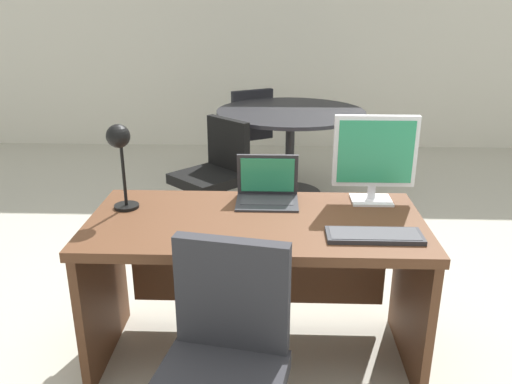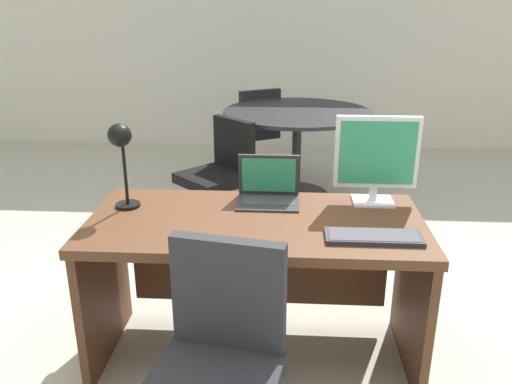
{
  "view_description": "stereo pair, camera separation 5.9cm",
  "coord_description": "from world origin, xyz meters",
  "px_view_note": "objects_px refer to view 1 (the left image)",
  "views": [
    {
      "loc": [
        0.08,
        -2.2,
        1.7
      ],
      "look_at": [
        0.0,
        0.04,
        0.87
      ],
      "focal_mm": 36.54,
      "sensor_mm": 36.0,
      "label": 1
    },
    {
      "loc": [
        0.14,
        -2.2,
        1.7
      ],
      "look_at": [
        0.0,
        0.04,
        0.87
      ],
      "focal_mm": 36.54,
      "sensor_mm": 36.0,
      "label": 2
    }
  ],
  "objects_px": {
    "desk_lamp": "(120,148)",
    "meeting_chair_near": "(245,138)",
    "meeting_chair_far": "(213,184)",
    "keyboard": "(374,235)",
    "mouse": "(201,244)",
    "monitor": "(375,155)",
    "meeting_table": "(290,132)",
    "laptop": "(267,187)",
    "desk": "(256,255)"
  },
  "relations": [
    {
      "from": "meeting_table",
      "to": "meeting_chair_near",
      "type": "height_order",
      "value": "meeting_chair_near"
    },
    {
      "from": "laptop",
      "to": "meeting_chair_far",
      "type": "height_order",
      "value": "laptop"
    },
    {
      "from": "meeting_table",
      "to": "meeting_chair_far",
      "type": "xyz_separation_m",
      "value": [
        -0.62,
        -0.65,
        -0.27
      ]
    },
    {
      "from": "monitor",
      "to": "desk_lamp",
      "type": "xyz_separation_m",
      "value": [
        -1.2,
        -0.15,
        0.07
      ]
    },
    {
      "from": "meeting_table",
      "to": "desk_lamp",
      "type": "bearing_deg",
      "value": -111.19
    },
    {
      "from": "keyboard",
      "to": "meeting_table",
      "type": "relative_size",
      "value": 0.31
    },
    {
      "from": "desk",
      "to": "desk_lamp",
      "type": "bearing_deg",
      "value": 175.21
    },
    {
      "from": "desk",
      "to": "laptop",
      "type": "distance_m",
      "value": 0.35
    },
    {
      "from": "monitor",
      "to": "meeting_chair_far",
      "type": "height_order",
      "value": "monitor"
    },
    {
      "from": "meeting_table",
      "to": "monitor",
      "type": "bearing_deg",
      "value": -80.35
    },
    {
      "from": "meeting_chair_near",
      "to": "mouse",
      "type": "bearing_deg",
      "value": -89.88
    },
    {
      "from": "desk",
      "to": "monitor",
      "type": "xyz_separation_m",
      "value": [
        0.57,
        0.21,
        0.45
      ]
    },
    {
      "from": "keyboard",
      "to": "meeting_chair_near",
      "type": "distance_m",
      "value": 3.36
    },
    {
      "from": "monitor",
      "to": "meeting_table",
      "type": "distance_m",
      "value": 2.12
    },
    {
      "from": "desk",
      "to": "laptop",
      "type": "bearing_deg",
      "value": 76.99
    },
    {
      "from": "meeting_chair_near",
      "to": "meeting_chair_far",
      "type": "relative_size",
      "value": 1.04
    },
    {
      "from": "laptop",
      "to": "keyboard",
      "type": "distance_m",
      "value": 0.64
    },
    {
      "from": "desk",
      "to": "mouse",
      "type": "distance_m",
      "value": 0.46
    },
    {
      "from": "desk_lamp",
      "to": "meeting_table",
      "type": "height_order",
      "value": "desk_lamp"
    },
    {
      "from": "mouse",
      "to": "meeting_chair_near",
      "type": "bearing_deg",
      "value": 90.12
    },
    {
      "from": "meeting_chair_near",
      "to": "meeting_chair_far",
      "type": "bearing_deg",
      "value": -97.05
    },
    {
      "from": "laptop",
      "to": "mouse",
      "type": "bearing_deg",
      "value": -115.15
    },
    {
      "from": "monitor",
      "to": "desk_lamp",
      "type": "relative_size",
      "value": 1.04
    },
    {
      "from": "meeting_chair_near",
      "to": "keyboard",
      "type": "bearing_deg",
      "value": -77.39
    },
    {
      "from": "desk",
      "to": "laptop",
      "type": "xyz_separation_m",
      "value": [
        0.05,
        0.21,
        0.28
      ]
    },
    {
      "from": "meeting_table",
      "to": "meeting_chair_near",
      "type": "relative_size",
      "value": 1.49
    },
    {
      "from": "meeting_chair_far",
      "to": "keyboard",
      "type": "bearing_deg",
      "value": -63.76
    },
    {
      "from": "meeting_chair_near",
      "to": "desk",
      "type": "bearing_deg",
      "value": -85.87
    },
    {
      "from": "monitor",
      "to": "meeting_table",
      "type": "relative_size",
      "value": 0.34
    },
    {
      "from": "desk",
      "to": "mouse",
      "type": "height_order",
      "value": "mouse"
    },
    {
      "from": "desk",
      "to": "monitor",
      "type": "relative_size",
      "value": 3.55
    },
    {
      "from": "desk_lamp",
      "to": "meeting_chair_near",
      "type": "bearing_deg",
      "value": 82.09
    },
    {
      "from": "mouse",
      "to": "desk",
      "type": "bearing_deg",
      "value": 58.32
    },
    {
      "from": "monitor",
      "to": "keyboard",
      "type": "height_order",
      "value": "monitor"
    },
    {
      "from": "laptop",
      "to": "monitor",
      "type": "bearing_deg",
      "value": -0.71
    },
    {
      "from": "keyboard",
      "to": "desk_lamp",
      "type": "xyz_separation_m",
      "value": [
        -1.14,
        0.28,
        0.3
      ]
    },
    {
      "from": "keyboard",
      "to": "mouse",
      "type": "bearing_deg",
      "value": -170.7
    },
    {
      "from": "desk",
      "to": "meeting_chair_near",
      "type": "bearing_deg",
      "value": 94.13
    },
    {
      "from": "laptop",
      "to": "meeting_chair_near",
      "type": "xyz_separation_m",
      "value": [
        -0.27,
        2.82,
        -0.47
      ]
    },
    {
      "from": "desk",
      "to": "meeting_table",
      "type": "relative_size",
      "value": 1.19
    },
    {
      "from": "laptop",
      "to": "meeting_chair_far",
      "type": "bearing_deg",
      "value": 107.61
    },
    {
      "from": "desk",
      "to": "meeting_chair_far",
      "type": "xyz_separation_m",
      "value": [
        -0.39,
        1.61,
        -0.21
      ]
    },
    {
      "from": "monitor",
      "to": "mouse",
      "type": "relative_size",
      "value": 5.91
    },
    {
      "from": "monitor",
      "to": "meeting_table",
      "type": "height_order",
      "value": "monitor"
    },
    {
      "from": "monitor",
      "to": "meeting_chair_far",
      "type": "distance_m",
      "value": 1.83
    },
    {
      "from": "monitor",
      "to": "laptop",
      "type": "height_order",
      "value": "monitor"
    },
    {
      "from": "mouse",
      "to": "meeting_chair_far",
      "type": "bearing_deg",
      "value": 95.36
    },
    {
      "from": "keyboard",
      "to": "meeting_chair_near",
      "type": "xyz_separation_m",
      "value": [
        -0.73,
        3.26,
        -0.41
      ]
    },
    {
      "from": "monitor",
      "to": "meeting_chair_far",
      "type": "bearing_deg",
      "value": 124.5
    },
    {
      "from": "desk_lamp",
      "to": "meeting_chair_far",
      "type": "bearing_deg",
      "value": 81.3
    }
  ]
}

